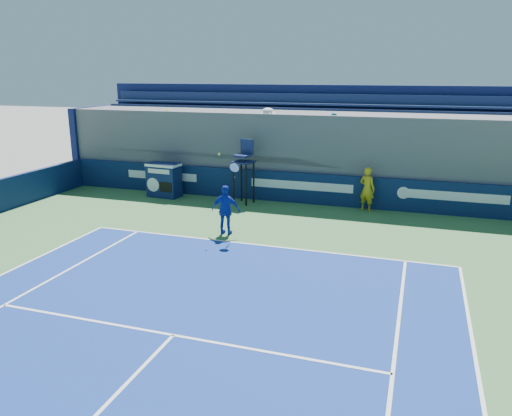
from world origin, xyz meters
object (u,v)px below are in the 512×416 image
(ball_person, at_px, (367,189))
(umpire_chair, at_px, (244,164))
(match_clock, at_px, (164,179))
(tennis_player, at_px, (226,210))

(ball_person, height_order, umpire_chair, umpire_chair)
(match_clock, xyz_separation_m, umpire_chair, (3.44, 0.04, 0.79))
(match_clock, xyz_separation_m, tennis_player, (4.22, -3.80, 0.06))
(ball_person, xyz_separation_m, match_clock, (-8.07, -0.42, -0.08))
(match_clock, bearing_deg, ball_person, 2.99)
(match_clock, bearing_deg, umpire_chair, 0.65)
(match_clock, distance_m, umpire_chair, 3.53)
(ball_person, xyz_separation_m, tennis_player, (-3.86, -4.23, -0.02))
(ball_person, bearing_deg, match_clock, 25.35)
(umpire_chair, xyz_separation_m, tennis_player, (0.77, -3.84, -0.72))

